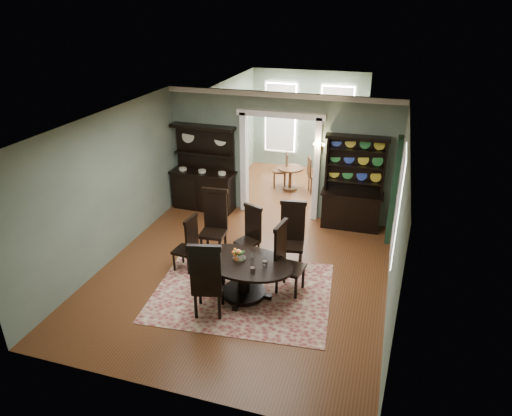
{
  "coord_description": "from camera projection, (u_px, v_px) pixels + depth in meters",
  "views": [
    {
      "loc": [
        2.47,
        -7.08,
        4.94
      ],
      "look_at": [
        0.13,
        0.6,
        1.21
      ],
      "focal_mm": 32.0,
      "sensor_mm": 36.0,
      "label": 1
    }
  ],
  "objects": [
    {
      "name": "parlor_chair_left",
      "position": [
        282.0,
        169.0,
        12.82
      ],
      "size": [
        0.46,
        0.45,
        1.0
      ],
      "rotation": [
        0.0,
        0.0,
        1.87
      ],
      "color": "#552F18",
      "rests_on": "parlor_floor"
    },
    {
      "name": "welsh_dresser",
      "position": [
        352.0,
        195.0,
        10.46
      ],
      "size": [
        1.41,
        0.54,
        2.19
      ],
      "rotation": [
        0.0,
        0.0,
        0.02
      ],
      "color": "black",
      "rests_on": "floor"
    },
    {
      "name": "chair_end_right",
      "position": [
        285.0,
        256.0,
        8.17
      ],
      "size": [
        0.54,
        0.56,
        1.35
      ],
      "rotation": [
        0.0,
        0.0,
        -1.72
      ],
      "color": "black",
      "rests_on": "rug"
    },
    {
      "name": "wall_sconce",
      "position": [
        320.0,
        145.0,
        10.29
      ],
      "size": [
        0.27,
        0.21,
        0.21
      ],
      "color": "gold",
      "rests_on": "back_wall_right"
    },
    {
      "name": "rug",
      "position": [
        243.0,
        291.0,
        8.39
      ],
      "size": [
        3.4,
        2.79,
        0.01
      ],
      "primitive_type": "cube",
      "rotation": [
        0.0,
        0.0,
        0.09
      ],
      "color": "maroon",
      "rests_on": "floor"
    },
    {
      "name": "parlor_chair_right",
      "position": [
        313.0,
        174.0,
        12.42
      ],
      "size": [
        0.48,
        0.48,
        1.02
      ],
      "rotation": [
        0.0,
        0.0,
        -1.18
      ],
      "color": "#552F18",
      "rests_on": "parlor_floor"
    },
    {
      "name": "chair_near",
      "position": [
        207.0,
        279.0,
        7.45
      ],
      "size": [
        0.63,
        0.61,
        1.43
      ],
      "rotation": [
        0.0,
        0.0,
        0.23
      ],
      "color": "black",
      "rests_on": "rug"
    },
    {
      "name": "chair_far_mid",
      "position": [
        251.0,
        232.0,
        9.23
      ],
      "size": [
        0.56,
        0.54,
        1.17
      ],
      "rotation": [
        0.0,
        0.0,
        2.74
      ],
      "color": "black",
      "rests_on": "rug"
    },
    {
      "name": "right_window",
      "position": [
        396.0,
        198.0,
        8.29
      ],
      "size": [
        0.15,
        1.47,
        2.12
      ],
      "color": "white",
      "rests_on": "wall_right"
    },
    {
      "name": "dining_table",
      "position": [
        244.0,
        272.0,
        8.11
      ],
      "size": [
        1.92,
        1.85,
        0.71
      ],
      "rotation": [
        0.0,
        0.0,
        -0.12
      ],
      "color": "black",
      "rests_on": "rug"
    },
    {
      "name": "room",
      "position": [
        240.0,
        201.0,
        8.24
      ],
      "size": [
        5.51,
        6.01,
        3.01
      ],
      "color": "brown",
      "rests_on": "ground"
    },
    {
      "name": "parlor",
      "position": [
        302.0,
        128.0,
        13.03
      ],
      "size": [
        3.51,
        3.5,
        3.01
      ],
      "color": "brown",
      "rests_on": "ground"
    },
    {
      "name": "doorway_trim",
      "position": [
        280.0,
        151.0,
        10.79
      ],
      "size": [
        2.08,
        0.25,
        2.57
      ],
      "color": "white",
      "rests_on": "floor"
    },
    {
      "name": "sideboard",
      "position": [
        204.0,
        180.0,
        11.44
      ],
      "size": [
        1.63,
        0.61,
        2.13
      ],
      "rotation": [
        0.0,
        0.0,
        -0.03
      ],
      "color": "black",
      "rests_on": "floor"
    },
    {
      "name": "chair_end_left",
      "position": [
        189.0,
        242.0,
        8.82
      ],
      "size": [
        0.46,
        0.48,
        1.17
      ],
      "rotation": [
        0.0,
        0.0,
        1.46
      ],
      "color": "black",
      "rests_on": "rug"
    },
    {
      "name": "centerpiece",
      "position": [
        239.0,
        257.0,
        8.03
      ],
      "size": [
        1.2,
        0.77,
        0.2
      ],
      "color": "silver",
      "rests_on": "dining_table"
    },
    {
      "name": "chair_far_right",
      "position": [
        292.0,
        233.0,
        8.97
      ],
      "size": [
        0.57,
        0.54,
        1.36
      ],
      "rotation": [
        0.0,
        0.0,
        3.29
      ],
      "color": "black",
      "rests_on": "rug"
    },
    {
      "name": "parlor_table",
      "position": [
        290.0,
        175.0,
        12.68
      ],
      "size": [
        0.71,
        0.71,
        0.65
      ],
      "color": "#552F18",
      "rests_on": "parlor_floor"
    },
    {
      "name": "chair_far_left",
      "position": [
        214.0,
        220.0,
        9.4
      ],
      "size": [
        0.56,
        0.53,
        1.42
      ],
      "rotation": [
        0.0,
        0.0,
        3.22
      ],
      "color": "black",
      "rests_on": "rug"
    }
  ]
}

